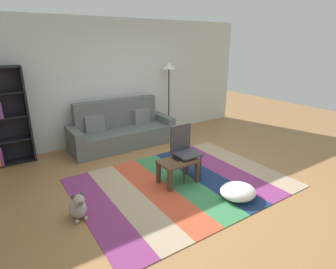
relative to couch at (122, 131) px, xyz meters
The scene contains 10 objects.
ground_plane 2.07m from the couch, 82.69° to the right, with size 14.00×14.00×0.00m, color #9E7042.
back_wall 1.17m from the couch, 63.78° to the left, with size 6.80×0.10×2.70m, color silver.
rug 2.17m from the couch, 87.82° to the right, with size 3.29×2.45×0.01m.
couch is the anchor object (origin of this frame).
coffee_table 2.09m from the couch, 88.99° to the right, with size 0.62×0.41×0.39m.
pouf 3.01m from the couch, 80.35° to the right, with size 0.55×0.50×0.20m, color white.
dog 2.68m from the couch, 126.81° to the right, with size 0.22×0.35×0.40m.
standing_lamp 1.79m from the couch, ahead, with size 0.32×0.32×1.73m.
tv_remote 2.04m from the couch, 89.33° to the right, with size 0.04×0.15×0.02m, color black.
folding_chair 1.96m from the couch, 82.37° to the right, with size 0.40×0.40×0.90m.
Camera 1 is at (-2.58, -3.32, 2.20)m, focal length 29.21 mm.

